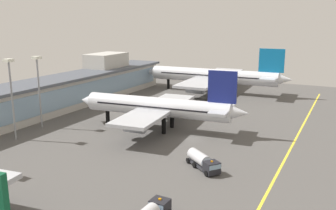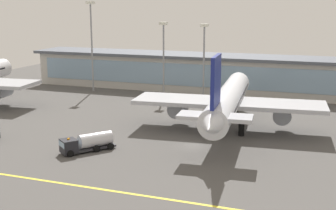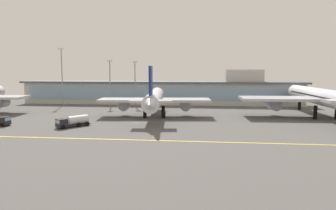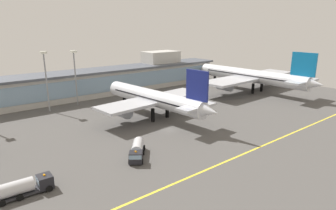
# 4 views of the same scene
# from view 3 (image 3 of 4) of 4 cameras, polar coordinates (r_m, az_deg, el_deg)

# --- Properties ---
(ground_plane) EXTENTS (180.00, 180.00, 0.00)m
(ground_plane) POSITION_cam_3_polar(r_m,az_deg,el_deg) (88.45, -5.80, -3.26)
(ground_plane) COLOR #514F4C
(taxiway_centreline_stripe) EXTENTS (144.00, 0.50, 0.01)m
(taxiway_centreline_stripe) POSITION_cam_3_polar(r_m,az_deg,el_deg) (67.51, -9.75, -6.39)
(taxiway_centreline_stripe) COLOR yellow
(taxiway_centreline_stripe) RESTS_ON ground
(terminal_building) EXTENTS (125.12, 14.00, 15.28)m
(terminal_building) POSITION_cam_3_polar(r_m,az_deg,el_deg) (135.98, -0.54, 2.55)
(terminal_building) COLOR beige
(terminal_building) RESTS_ON ground
(airliner_near_right) EXTENTS (36.41, 46.62, 16.14)m
(airliner_near_right) POSITION_cam_3_polar(r_m,az_deg,el_deg) (98.00, -2.56, 1.20)
(airliner_near_right) COLOR black
(airliner_near_right) RESTS_ON ground
(airliner_far_right) EXTENTS (50.84, 58.50, 17.64)m
(airliner_far_right) POSITION_cam_3_polar(r_m,az_deg,el_deg) (107.61, 26.92, 1.26)
(airliner_far_right) COLOR black
(airliner_far_right) RESTS_ON ground
(service_truck_far) EXTENTS (7.45, 8.64, 2.90)m
(service_truck_far) POSITION_cam_3_polar(r_m,az_deg,el_deg) (84.65, -17.53, -2.94)
(service_truck_far) COLOR black
(service_truck_far) RESTS_ON ground
(apron_light_mast_west) EXTENTS (1.80, 1.80, 19.20)m
(apron_light_mast_west) POSITION_cam_3_polar(r_m,az_deg,el_deg) (128.28, -10.84, 5.52)
(apron_light_mast_west) COLOR gray
(apron_light_mast_west) RESTS_ON ground
(apron_light_mast_centre) EXTENTS (1.80, 1.80, 18.81)m
(apron_light_mast_centre) POSITION_cam_3_polar(r_m,az_deg,el_deg) (127.50, -6.21, 5.49)
(apron_light_mast_centre) COLOR gray
(apron_light_mast_centre) RESTS_ON ground
(apron_light_mast_east) EXTENTS (1.80, 1.80, 24.33)m
(apron_light_mast_east) POSITION_cam_3_polar(r_m,az_deg,el_deg) (136.93, -19.31, 6.53)
(apron_light_mast_east) COLOR gray
(apron_light_mast_east) RESTS_ON ground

